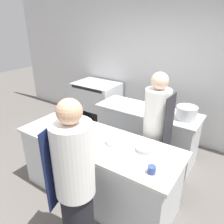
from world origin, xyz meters
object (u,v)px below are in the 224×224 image
object	(u,v)px
bottle_wine	(81,131)
stockpot	(187,113)
oven_range	(97,104)
bowl_mixing_large	(82,128)
chef_at_stove	(155,133)
chef_at_prep_near	(75,185)
bowl_prep_small	(117,141)
cup	(152,170)
bowl_ceramic_blue	(145,149)
bottle_olive_oil	(69,125)
bottle_vinegar	(65,139)

from	to	relation	value
bottle_wine	stockpot	xyz separation A→B (m)	(0.90, 1.34, -0.02)
oven_range	bowl_mixing_large	xyz separation A→B (m)	(1.01, -1.62, 0.42)
chef_at_stove	bowl_mixing_large	size ratio (longest dim) A/B	8.36
chef_at_prep_near	stockpot	size ratio (longest dim) A/B	5.55
bowl_prep_small	cup	distance (m)	0.64
bottle_wine	bowl_prep_small	size ratio (longest dim) A/B	1.13
bowl_ceramic_blue	chef_at_prep_near	bearing A→B (deg)	-109.26
bottle_olive_oil	bowl_mixing_large	bearing A→B (deg)	44.57
bowl_mixing_large	stockpot	xyz separation A→B (m)	(1.06, 1.14, 0.07)
bottle_wine	chef_at_stove	bearing A→B (deg)	46.73
chef_at_prep_near	bottle_wine	bearing A→B (deg)	21.32
bottle_vinegar	cup	world-z (taller)	bottle_vinegar
bowl_prep_small	bowl_ceramic_blue	bearing A→B (deg)	8.73
bottle_olive_oil	bottle_vinegar	xyz separation A→B (m)	(0.20, -0.29, 0.00)
chef_at_prep_near	cup	world-z (taller)	chef_at_prep_near
oven_range	bowl_prep_small	size ratio (longest dim) A/B	3.75
bottle_olive_oil	bowl_prep_small	distance (m)	0.71
bottle_vinegar	bowl_ceramic_blue	bearing A→B (deg)	26.89
chef_at_stove	bottle_wine	size ratio (longest dim) A/B	5.66
stockpot	cup	bearing A→B (deg)	-86.13
bottle_wine	cup	world-z (taller)	bottle_wine
chef_at_stove	bottle_olive_oil	size ratio (longest dim) A/B	8.27
chef_at_prep_near	bowl_prep_small	distance (m)	0.80
bottle_vinegar	cup	bearing A→B (deg)	5.73
bottle_wine	bowl_ceramic_blue	distance (m)	0.81
bottle_olive_oil	bowl_prep_small	world-z (taller)	bottle_olive_oil
bottle_olive_oil	bottle_wine	size ratio (longest dim) A/B	0.68
bowl_ceramic_blue	bottle_olive_oil	bearing A→B (deg)	-172.38
bottle_wine	chef_at_prep_near	bearing A→B (deg)	-52.97
bottle_olive_oil	bowl_prep_small	xyz separation A→B (m)	(0.71, 0.09, -0.05)
chef_at_prep_near	chef_at_stove	xyz separation A→B (m)	(0.21, 1.35, -0.01)
bottle_vinegar	cup	distance (m)	1.09
bowl_mixing_large	cup	size ratio (longest dim) A/B	2.41
bottle_vinegar	bottle_wine	xyz separation A→B (m)	(0.08, 0.21, 0.03)
oven_range	chef_at_stove	world-z (taller)	chef_at_stove
oven_range	bottle_olive_oil	xyz separation A→B (m)	(0.88, -1.74, 0.47)
bowl_ceramic_blue	bowl_prep_small	bearing A→B (deg)	-171.27
bowl_prep_small	stockpot	bearing A→B (deg)	67.70
bottle_olive_oil	bowl_ceramic_blue	world-z (taller)	bottle_olive_oil
chef_at_stove	bowl_ceramic_blue	distance (m)	0.51
bottle_olive_oil	stockpot	world-z (taller)	bottle_olive_oil
chef_at_stove	bowl_ceramic_blue	xyz separation A→B (m)	(0.09, -0.50, 0.06)
bottle_vinegar	stockpot	distance (m)	1.83
bowl_mixing_large	stockpot	distance (m)	1.56
oven_range	bottle_olive_oil	world-z (taller)	bottle_olive_oil
chef_at_stove	bowl_prep_small	world-z (taller)	chef_at_stove
chef_at_stove	bottle_vinegar	world-z (taller)	chef_at_stove
bowl_mixing_large	bottle_olive_oil	bearing A→B (deg)	-135.43
oven_range	cup	bearing A→B (deg)	-41.56
stockpot	chef_at_prep_near	bearing A→B (deg)	-102.33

